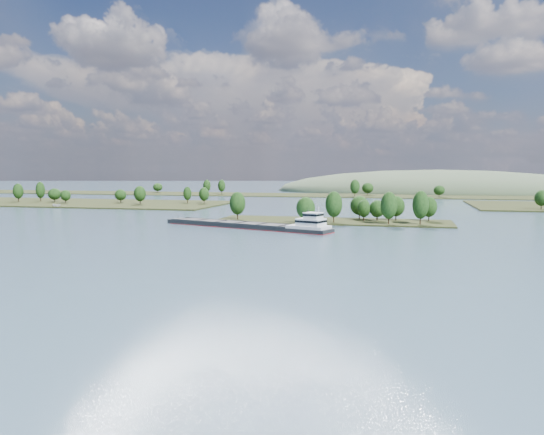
# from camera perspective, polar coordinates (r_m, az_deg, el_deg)

# --- Properties ---
(ground) EXTENTS (1800.00, 1800.00, 0.00)m
(ground) POSITION_cam_1_polar(r_m,az_deg,el_deg) (170.78, 3.84, -2.41)
(ground) COLOR #3D5769
(ground) RESTS_ON ground
(tree_island) EXTENTS (100.00, 32.42, 14.80)m
(tree_island) POSITION_cam_1_polar(r_m,az_deg,el_deg) (227.58, 7.93, 0.49)
(tree_island) COLOR black
(tree_island) RESTS_ON ground
(left_bank) EXTENTS (300.00, 80.00, 15.88)m
(left_bank) POSITION_cam_1_polar(r_m,az_deg,el_deg) (401.99, -26.12, 1.61)
(left_bank) COLOR black
(left_bank) RESTS_ON ground
(back_shoreline) EXTENTS (900.00, 60.00, 15.58)m
(back_shoreline) POSITION_cam_1_polar(r_m,az_deg,el_deg) (447.38, 11.45, 2.34)
(back_shoreline) COLOR black
(back_shoreline) RESTS_ON ground
(hill_west) EXTENTS (320.00, 160.00, 44.00)m
(hill_west) POSITION_cam_1_polar(r_m,az_deg,el_deg) (547.93, 17.18, 2.65)
(hill_west) COLOR #3F5037
(hill_west) RESTS_ON ground
(cargo_barge) EXTENTS (72.43, 32.05, 9.95)m
(cargo_barge) POSITION_cam_1_polar(r_m,az_deg,el_deg) (202.86, -1.80, -0.83)
(cargo_barge) COLOR black
(cargo_barge) RESTS_ON ground
(motorboat) EXTENTS (6.32, 3.25, 2.33)m
(motorboat) POSITION_cam_1_polar(r_m,az_deg,el_deg) (336.81, -22.16, 1.20)
(motorboat) COLOR silver
(motorboat) RESTS_ON ground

